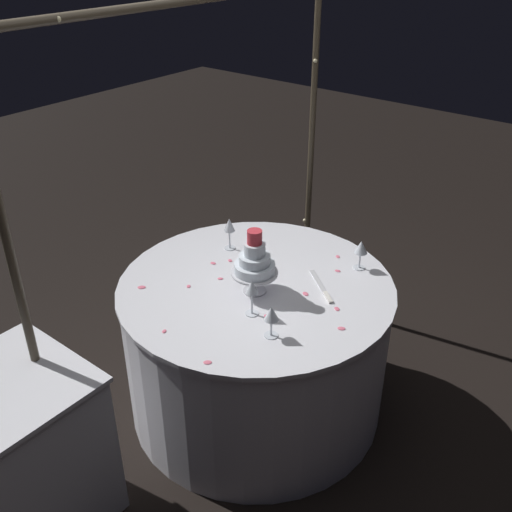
% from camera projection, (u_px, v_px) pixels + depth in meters
% --- Properties ---
extents(ground_plane, '(12.00, 12.00, 0.00)m').
position_uv_depth(ground_plane, '(256.00, 401.00, 3.22)').
color(ground_plane, black).
extents(decorative_arch, '(2.03, 0.05, 2.03)m').
position_uv_depth(decorative_arch, '(196.00, 156.00, 2.75)').
color(decorative_arch, '#473D2D').
rests_on(decorative_arch, ground).
extents(main_table, '(1.35, 1.35, 0.77)m').
position_uv_depth(main_table, '(256.00, 346.00, 3.03)').
color(main_table, white).
rests_on(main_table, ground).
extents(side_table, '(0.59, 0.59, 0.76)m').
position_uv_depth(side_table, '(21.00, 455.00, 2.42)').
color(side_table, white).
rests_on(side_table, ground).
extents(tiered_cake, '(0.22, 0.22, 0.32)m').
position_uv_depth(tiered_cake, '(255.00, 262.00, 2.71)').
color(tiered_cake, silver).
rests_on(tiered_cake, main_table).
extents(wine_glass_0, '(0.07, 0.07, 0.16)m').
position_uv_depth(wine_glass_0, '(361.00, 248.00, 2.91)').
color(wine_glass_0, silver).
rests_on(wine_glass_0, main_table).
extents(wine_glass_1, '(0.06, 0.06, 0.15)m').
position_uv_depth(wine_glass_1, '(271.00, 315.00, 2.43)').
color(wine_glass_1, silver).
rests_on(wine_glass_1, main_table).
extents(wine_glass_2, '(0.06, 0.06, 0.18)m').
position_uv_depth(wine_glass_2, '(229.00, 226.00, 3.08)').
color(wine_glass_2, silver).
rests_on(wine_glass_2, main_table).
extents(wine_glass_3, '(0.06, 0.06, 0.18)m').
position_uv_depth(wine_glass_3, '(252.00, 289.00, 2.56)').
color(wine_glass_3, silver).
rests_on(wine_glass_3, main_table).
extents(cake_knife, '(0.20, 0.24, 0.01)m').
position_uv_depth(cake_knife, '(322.00, 288.00, 2.80)').
color(cake_knife, silver).
rests_on(cake_knife, main_table).
extents(rose_petal_0, '(0.03, 0.03, 0.00)m').
position_uv_depth(rose_petal_0, '(189.00, 286.00, 2.82)').
color(rose_petal_0, '#EA6B84').
rests_on(rose_petal_0, main_table).
extents(rose_petal_1, '(0.04, 0.04, 0.00)m').
position_uv_depth(rose_petal_1, '(337.00, 309.00, 2.66)').
color(rose_petal_1, '#EA6B84').
rests_on(rose_petal_1, main_table).
extents(rose_petal_2, '(0.03, 0.03, 0.00)m').
position_uv_depth(rose_petal_2, '(338.00, 271.00, 2.94)').
color(rose_petal_2, '#EA6B84').
rests_on(rose_petal_2, main_table).
extents(rose_petal_3, '(0.03, 0.03, 0.00)m').
position_uv_depth(rose_petal_3, '(220.00, 279.00, 2.88)').
color(rose_petal_3, '#EA6B84').
rests_on(rose_petal_3, main_table).
extents(rose_petal_4, '(0.02, 0.03, 0.00)m').
position_uv_depth(rose_petal_4, '(213.00, 263.00, 3.01)').
color(rose_petal_4, '#EA6B84').
rests_on(rose_petal_4, main_table).
extents(rose_petal_5, '(0.04, 0.04, 0.00)m').
position_uv_depth(rose_petal_5, '(267.00, 317.00, 2.60)').
color(rose_petal_5, '#EA6B84').
rests_on(rose_petal_5, main_table).
extents(rose_petal_6, '(0.04, 0.04, 0.00)m').
position_uv_depth(rose_petal_6, '(341.00, 328.00, 2.53)').
color(rose_petal_6, '#EA6B84').
rests_on(rose_petal_6, main_table).
extents(rose_petal_7, '(0.03, 0.03, 0.00)m').
position_uv_depth(rose_petal_7, '(230.00, 261.00, 3.03)').
color(rose_petal_7, '#EA6B84').
rests_on(rose_petal_7, main_table).
extents(rose_petal_8, '(0.04, 0.04, 0.00)m').
position_uv_depth(rose_petal_8, '(338.00, 257.00, 3.07)').
color(rose_petal_8, '#EA6B84').
rests_on(rose_petal_8, main_table).
extents(rose_petal_9, '(0.03, 0.03, 0.00)m').
position_uv_depth(rose_petal_9, '(269.00, 275.00, 2.91)').
color(rose_petal_9, '#EA6B84').
rests_on(rose_petal_9, main_table).
extents(rose_petal_10, '(0.04, 0.04, 0.00)m').
position_uv_depth(rose_petal_10, '(306.00, 294.00, 2.76)').
color(rose_petal_10, '#EA6B84').
rests_on(rose_petal_10, main_table).
extents(rose_petal_11, '(0.05, 0.05, 0.00)m').
position_uv_depth(rose_petal_11, '(142.00, 287.00, 2.81)').
color(rose_petal_11, '#EA6B84').
rests_on(rose_petal_11, main_table).
extents(rose_petal_12, '(0.04, 0.04, 0.00)m').
position_uv_depth(rose_petal_12, '(208.00, 362.00, 2.34)').
color(rose_petal_12, '#EA6B84').
rests_on(rose_petal_12, main_table).
extents(rose_petal_13, '(0.03, 0.03, 0.00)m').
position_uv_depth(rose_petal_13, '(164.00, 331.00, 2.51)').
color(rose_petal_13, '#EA6B84').
rests_on(rose_petal_13, main_table).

